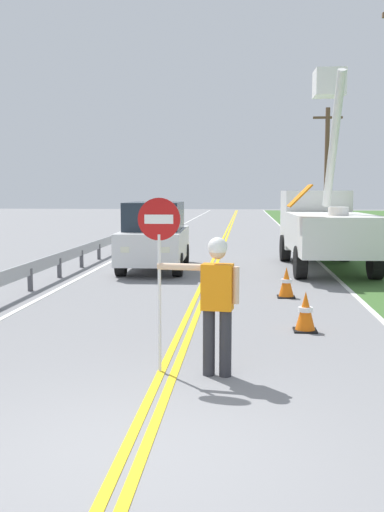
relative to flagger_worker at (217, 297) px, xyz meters
The scene contains 13 objects.
ground_plane 2.68m from the flagger_worker, 105.27° to the right, with size 160.00×160.00×0.00m, color gray.
centerline_yellow_left 17.67m from the flagger_worker, 92.41° to the left, with size 0.11×110.00×0.01m, color yellow.
centerline_yellow_right 17.66m from the flagger_worker, 91.82° to the left, with size 0.11×110.00×0.01m, color yellow.
edge_line_right 17.89m from the flagger_worker, 80.50° to the left, with size 0.12×110.00×0.01m, color silver.
edge_line_left 18.15m from the flagger_worker, 103.56° to the left, with size 0.12×110.00×0.01m, color silver.
flagger_worker is the anchor object (origin of this frame).
stop_sign_paddle 1.02m from the flagger_worker, behind, with size 0.56×0.04×2.33m.
utility_bucket_truck 11.84m from the flagger_worker, 75.95° to the left, with size 2.67×6.87×6.10m.
oncoming_suv_nearest 10.75m from the flagger_worker, 102.92° to the left, with size 2.04×4.66×2.10m.
utility_pole_mid 30.60m from the flagger_worker, 79.74° to the left, with size 1.80×0.28×7.59m.
traffic_cone_lead 3.07m from the flagger_worker, 61.55° to the left, with size 0.40×0.40×0.70m.
traffic_cone_mid 6.12m from the flagger_worker, 77.40° to the left, with size 0.40×0.40×0.70m.
guardrail_left_shoulder 12.95m from the flagger_worker, 112.01° to the left, with size 0.10×32.00×0.71m.
Camera 1 is at (1.00, -5.14, 2.40)m, focal length 41.28 mm.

